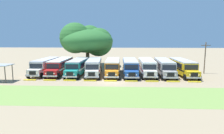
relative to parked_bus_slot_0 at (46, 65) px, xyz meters
The scene contains 22 objects.
ground_plane 14.87m from the parked_bus_slot_0, 28.18° to the right, with size 220.00×220.00×0.00m, color #937F60.
foreground_grass_strip 19.32m from the parked_bus_slot_0, 47.39° to the right, with size 80.00×8.35×0.01m, color olive.
parked_bus_slot_0 is the anchor object (origin of this frame).
parked_bus_slot_1 2.95m from the parked_bus_slot_0, ahead, with size 2.74×10.85×2.82m.
parked_bus_slot_2 6.49m from the parked_bus_slot_0, ahead, with size 2.82×10.86×2.82m.
parked_bus_slot_3 9.56m from the parked_bus_slot_0, ahead, with size 3.36×10.94×2.82m.
parked_bus_slot_4 13.13m from the parked_bus_slot_0, ahead, with size 2.79×10.85×2.82m.
parked_bus_slot_5 16.41m from the parked_bus_slot_0, ahead, with size 2.78×10.85×2.82m.
parked_bus_slot_6 19.59m from the parked_bus_slot_0, ahead, with size 2.86×10.86×2.82m.
parked_bus_slot_7 22.78m from the parked_bus_slot_0, ahead, with size 2.96×10.88×2.82m.
parked_bus_slot_8 26.18m from the parked_bus_slot_0, ahead, with size 2.95×10.87×2.82m.
curb_wheelstop_0 6.73m from the parked_bus_slot_0, 91.46° to the right, with size 2.00×0.36×0.15m, color yellow.
curb_wheelstop_1 7.42m from the parked_bus_slot_0, 64.47° to the right, with size 2.00×0.36×0.15m, color yellow.
curb_wheelstop_2 9.31m from the parked_bus_slot_0, 45.56° to the right, with size 2.00×0.36×0.15m, color yellow.
curb_wheelstop_3 11.83m from the parked_bus_slot_0, 33.98° to the right, with size 2.00×0.36×0.15m, color yellow.
curb_wheelstop_4 14.67m from the parked_bus_slot_0, 26.71° to the right, with size 2.00×0.36×0.15m, color yellow.
curb_wheelstop_5 17.67m from the parked_bus_slot_0, 21.88° to the right, with size 2.00×0.36×0.15m, color yellow.
curb_wheelstop_6 20.76m from the parked_bus_slot_0, 18.47° to the right, with size 2.00×0.36×0.15m, color yellow.
curb_wheelstop_7 23.90m from the parked_bus_slot_0, 15.96° to the right, with size 2.00×0.36×0.15m, color yellow.
curb_wheelstop_8 27.09m from the parked_bus_slot_0, 14.04° to the right, with size 2.00×0.36×0.15m, color yellow.
broad_shade_tree 12.99m from the parked_bus_slot_0, 57.83° to the left, with size 12.50×13.37×10.48m.
utility_pole 30.94m from the parked_bus_slot_0, ahead, with size 1.80×0.20×6.07m.
Camera 1 is at (1.76, -29.78, 6.85)m, focal length 31.02 mm.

